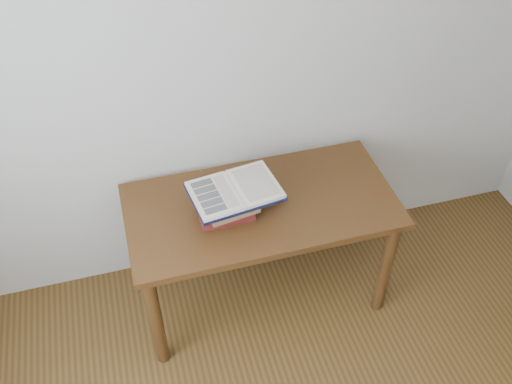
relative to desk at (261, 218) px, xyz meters
name	(u,v)px	position (x,y,z in m)	size (l,w,h in m)	color
room_shell	(426,343)	(-0.07, -1.37, 1.03)	(3.54, 3.54, 2.62)	#B6B5AC
desk	(261,218)	(0.00, 0.00, 0.00)	(1.30, 0.65, 0.69)	#492612
book_stack	(228,207)	(-0.17, -0.04, 0.16)	(0.27, 0.21, 0.12)	maroon
open_book	(235,191)	(-0.13, -0.02, 0.24)	(0.44, 0.33, 0.03)	black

